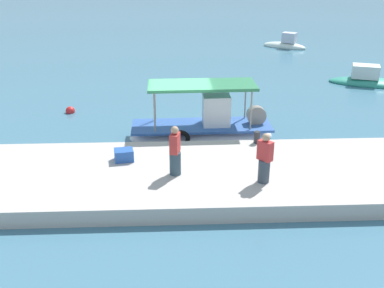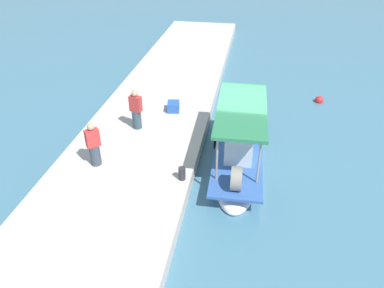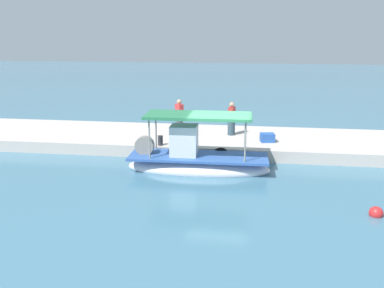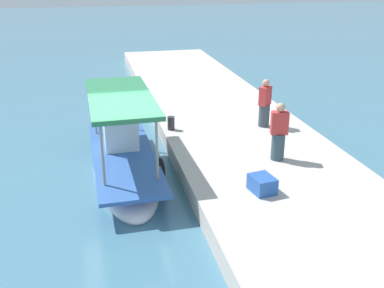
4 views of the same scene
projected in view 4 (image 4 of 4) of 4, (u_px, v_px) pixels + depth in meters
ground_plane at (123, 188)px, 12.57m from camera, size 120.00×120.00×0.00m
dock_quay at (264, 165)px, 13.33m from camera, size 36.00×5.05×0.55m
main_fishing_boat at (124, 159)px, 13.33m from camera, size 6.07×1.99×2.77m
fisherman_near_bollard at (279, 134)px, 12.78m from camera, size 0.45×0.53×1.69m
fisherman_by_crate at (265, 105)px, 15.47m from camera, size 0.52×0.52×1.66m
mooring_bollard at (171, 123)px, 15.31m from camera, size 0.24×0.24×0.46m
cargo_crate at (262, 184)px, 11.12m from camera, size 0.73×0.62×0.41m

